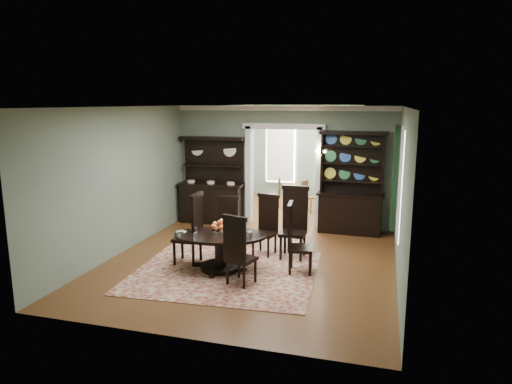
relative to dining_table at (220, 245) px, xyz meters
The scene contains 19 objects.
room 1.28m from the dining_table, 49.71° to the left, with size 5.51×6.01×3.01m.
parlor 6.10m from the dining_table, 85.93° to the left, with size 3.51×3.50×3.01m.
doorway_trim 3.67m from the dining_table, 82.97° to the left, with size 2.08×0.25×2.57m.
right_window 3.60m from the dining_table, 24.00° to the left, with size 0.15×1.47×2.12m.
wall_sconce 3.85m from the dining_table, 67.40° to the left, with size 0.27×0.21×0.21m.
rug 0.49m from the dining_table, 33.70° to the right, with size 3.29×2.94×0.01m, color maroon.
dining_table is the anchor object (origin of this frame).
centerpiece 0.29m from the dining_table, 123.10° to the left, with size 1.51×0.97×0.25m.
chair_far_left 1.03m from the dining_table, 101.48° to the left, with size 0.49×0.47×1.18m.
chair_far_mid 1.30m from the dining_table, 62.80° to the left, with size 0.53×0.51×1.24m.
chair_far_right 1.65m from the dining_table, 43.77° to the left, with size 0.56×0.51×1.44m.
chair_end_left 0.68m from the dining_table, 166.70° to the left, with size 0.51×0.54×1.40m.
chair_end_right 1.39m from the dining_table, ahead, with size 0.51×0.53×1.31m.
chair_near 0.88m from the dining_table, 50.11° to the right, with size 0.57×0.55×1.25m.
sideboard 3.51m from the dining_table, 113.65° to the left, with size 1.70×0.63×2.22m.
welsh_dresser 3.86m from the dining_table, 56.31° to the left, with size 1.58×0.63×2.42m.
parlor_table 5.36m from the dining_table, 86.40° to the left, with size 0.73×0.73×0.67m.
parlor_chair_left 5.33m from the dining_table, 92.19° to the left, with size 0.41×0.40×0.87m.
parlor_chair_right 5.12m from the dining_table, 81.05° to the left, with size 0.42×0.41×0.88m.
Camera 1 is at (2.42, -8.10, 3.09)m, focal length 32.00 mm.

